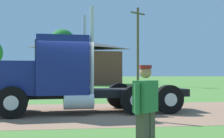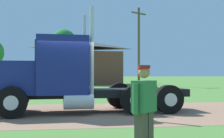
{
  "view_description": "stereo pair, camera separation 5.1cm",
  "coord_description": "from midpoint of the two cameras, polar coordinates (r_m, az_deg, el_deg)",
  "views": [
    {
      "loc": [
        -0.34,
        -11.83,
        1.47
      ],
      "look_at": [
        1.35,
        -0.0,
        1.59
      ],
      "focal_mm": 52.3,
      "sensor_mm": 36.0,
      "label": 1
    },
    {
      "loc": [
        -0.29,
        -11.84,
        1.47
      ],
      "look_at": [
        1.35,
        -0.0,
        1.59
      ],
      "focal_mm": 52.3,
      "sensor_mm": 36.0,
      "label": 2
    }
  ],
  "objects": [
    {
      "name": "utility_pole_far",
      "position": [
        34.96,
        4.74,
        4.3
      ],
      "size": [
        1.85,
        1.42,
        8.37
      ],
      "color": "brown",
      "rests_on": "ground_plane"
    },
    {
      "name": "tree_right",
      "position": [
        46.19,
        -8.46,
        4.33
      ],
      "size": [
        3.74,
        3.74,
        7.51
      ],
      "color": "#513823",
      "rests_on": "ground_plane"
    },
    {
      "name": "truck_foreground_white",
      "position": [
        11.95,
        -8.94,
        -1.46
      ],
      "size": [
        7.54,
        3.13,
        3.75
      ],
      "color": "black",
      "rests_on": "ground_plane"
    },
    {
      "name": "ground_plane",
      "position": [
        11.93,
        -6.37,
        -7.66
      ],
      "size": [
        200.0,
        200.0,
        0.0
      ],
      "primitive_type": "plane",
      "color": "#508336"
    },
    {
      "name": "shed_building",
      "position": [
        39.61,
        -5.19,
        1.02
      ],
      "size": [
        9.79,
        6.86,
        5.34
      ],
      "color": "brown",
      "rests_on": "ground_plane"
    },
    {
      "name": "visitor_walking_mid",
      "position": [
        5.79,
        5.88,
        -6.61
      ],
      "size": [
        0.5,
        0.49,
        1.6
      ],
      "color": "#33723F",
      "rests_on": "ground_plane"
    },
    {
      "name": "dirt_track",
      "position": [
        11.93,
        -6.37,
        -7.64
      ],
      "size": [
        120.0,
        6.67,
        0.01
      ],
      "primitive_type": "cube",
      "color": "#997156",
      "rests_on": "ground_plane"
    }
  ]
}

